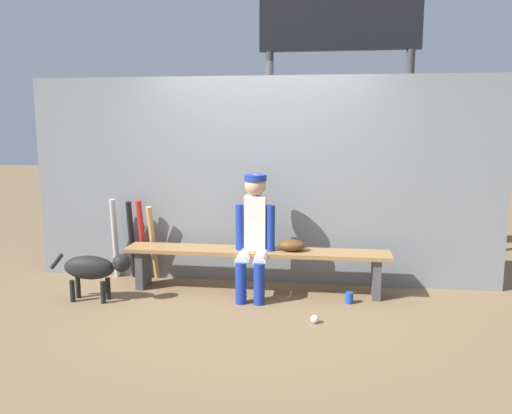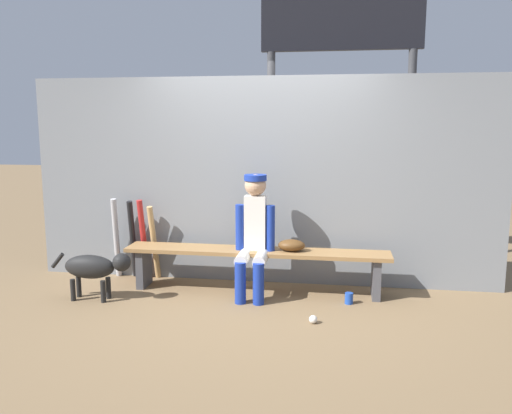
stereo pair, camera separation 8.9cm
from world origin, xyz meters
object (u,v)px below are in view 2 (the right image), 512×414
at_px(cup_on_bench, 257,245).
at_px(scoreboard, 346,56).
at_px(cup_on_ground, 349,298).
at_px(baseball_glove, 292,245).
at_px(dugout_bench, 256,258).
at_px(player_seated, 254,231).
at_px(bat_aluminum_silver, 116,238).
at_px(bat_aluminum_red, 144,239).
at_px(bat_wood_tan, 154,242).
at_px(dog, 95,267).
at_px(bat_aluminum_black, 133,239).
at_px(baseball, 313,319).

bearing_deg(cup_on_bench, scoreboard, 55.90).
xyz_separation_m(cup_on_ground, scoreboard, (-0.07, 1.52, 2.49)).
xyz_separation_m(baseball_glove, cup_on_ground, (0.59, -0.23, -0.46)).
bearing_deg(dugout_bench, player_seated, -93.39).
bearing_deg(bat_aluminum_silver, baseball_glove, -7.27).
height_order(player_seated, bat_aluminum_red, player_seated).
xyz_separation_m(bat_aluminum_red, scoreboard, (2.21, 1.03, 2.09)).
relative_size(bat_aluminum_red, cup_on_bench, 8.32).
relative_size(bat_wood_tan, cup_on_ground, 7.78).
relative_size(bat_aluminum_red, dog, 1.09).
distance_m(baseball_glove, bat_aluminum_black, 1.85).
xyz_separation_m(dugout_bench, baseball, (0.64, -0.80, -0.32)).
bearing_deg(player_seated, bat_aluminum_silver, 167.55).
relative_size(baseball, cup_on_bench, 0.67).
xyz_separation_m(bat_aluminum_black, baseball, (2.10, -1.07, -0.41)).
height_order(baseball, cup_on_bench, cup_on_bench).
relative_size(bat_aluminum_black, dog, 1.07).
xyz_separation_m(player_seated, baseball, (0.64, -0.69, -0.63)).
xyz_separation_m(bat_aluminum_silver, cup_on_bench, (1.66, -0.26, 0.05)).
relative_size(bat_aluminum_black, bat_aluminum_silver, 0.98).
height_order(dugout_bench, baseball, dugout_bench).
xyz_separation_m(player_seated, baseball_glove, (0.38, 0.11, -0.15)).
xyz_separation_m(bat_wood_tan, cup_on_ground, (2.17, -0.49, -0.37)).
bearing_deg(bat_aluminum_red, baseball, -28.26).
bearing_deg(bat_aluminum_black, baseball, -27.01).
distance_m(bat_aluminum_silver, cup_on_bench, 1.68).
xyz_separation_m(bat_aluminum_black, scoreboard, (2.35, 1.01, 2.10)).
bearing_deg(dog, scoreboard, 36.38).
height_order(bat_aluminum_black, baseball, bat_aluminum_black).
height_order(player_seated, scoreboard, scoreboard).
height_order(player_seated, baseball, player_seated).
xyz_separation_m(player_seated, cup_on_ground, (0.97, -0.13, -0.61)).
bearing_deg(bat_wood_tan, bat_aluminum_silver, -179.70).
distance_m(bat_aluminum_red, scoreboard, 3.21).
distance_m(bat_wood_tan, cup_on_ground, 2.25).
bearing_deg(cup_on_bench, baseball, -51.56).
bearing_deg(player_seated, dog, -165.44).
xyz_separation_m(bat_aluminum_red, bat_aluminum_black, (-0.13, 0.01, -0.01)).
relative_size(baseball_glove, bat_aluminum_silver, 0.30).
bearing_deg(cup_on_ground, baseball, -119.74).
bearing_deg(bat_wood_tan, cup_on_ground, -12.78).
bearing_deg(bat_wood_tan, bat_aluminum_red, -179.82).
bearing_deg(bat_aluminum_black, cup_on_bench, -10.77).
relative_size(bat_aluminum_black, cup_on_bench, 8.23).
height_order(dugout_bench, bat_aluminum_silver, bat_aluminum_silver).
bearing_deg(scoreboard, bat_wood_tan, -153.86).
relative_size(dugout_bench, cup_on_bench, 25.13).
relative_size(bat_wood_tan, bat_aluminum_silver, 0.92).
distance_m(bat_aluminum_red, cup_on_ground, 2.37).
height_order(baseball_glove, bat_wood_tan, bat_wood_tan).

